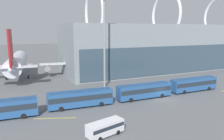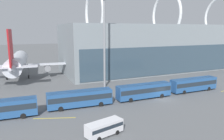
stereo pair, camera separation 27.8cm
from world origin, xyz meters
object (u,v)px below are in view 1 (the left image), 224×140
at_px(airliner_at_gate_near, 17,62).
at_px(airliner_at_gate_far, 157,53).
at_px(shuttle_bus_2, 144,90).
at_px(shuttle_bus_3, 194,84).
at_px(floodlight_mast, 104,24).
at_px(service_van_foreground, 105,127).
at_px(shuttle_bus_1, 80,98).

xyz_separation_m(airliner_at_gate_near, airliner_at_gate_far, (59.45, 6.74, -0.31)).
bearing_deg(shuttle_bus_2, shuttle_bus_3, 1.28).
relative_size(airliner_at_gate_near, airliner_at_gate_far, 0.77).
relative_size(shuttle_bus_3, floodlight_mast, 0.53).
bearing_deg(shuttle_bus_2, floodlight_mast, 109.51).
bearing_deg(shuttle_bus_2, service_van_foreground, -138.29).
xyz_separation_m(shuttle_bus_3, service_van_foreground, (-30.11, -13.18, -0.68)).
xyz_separation_m(airliner_at_gate_far, service_van_foreground, (-48.07, -54.50, -3.74)).
bearing_deg(shuttle_bus_2, airliner_at_gate_near, 128.10).
bearing_deg(floodlight_mast, airliner_at_gate_near, 135.66).
height_order(shuttle_bus_2, service_van_foreground, shuttle_bus_2).
xyz_separation_m(airliner_at_gate_near, service_van_foreground, (11.37, -47.76, -4.05)).
distance_m(airliner_at_gate_near, shuttle_bus_1, 36.25).
bearing_deg(service_van_foreground, floodlight_mast, 53.48).
xyz_separation_m(airliner_at_gate_far, shuttle_bus_3, (-17.97, -41.32, -3.06)).
bearing_deg(shuttle_bus_1, service_van_foreground, -86.55).
distance_m(airliner_at_gate_near, floodlight_mast, 32.87).
bearing_deg(shuttle_bus_3, shuttle_bus_1, 179.79).
bearing_deg(shuttle_bus_1, airliner_at_gate_near, 111.93).
bearing_deg(shuttle_bus_2, airliner_at_gate_far, 52.26).
distance_m(shuttle_bus_2, service_van_foreground, 19.94).
height_order(shuttle_bus_2, floodlight_mast, floodlight_mast).
bearing_deg(airliner_at_gate_far, shuttle_bus_3, 161.25).
bearing_deg(airliner_at_gate_near, floodlight_mast, -128.57).
xyz_separation_m(airliner_at_gate_near, floodlight_mast, (21.95, -21.45, 11.79)).
bearing_deg(service_van_foreground, airliner_at_gate_near, 88.78).
distance_m(shuttle_bus_1, shuttle_bus_3, 30.09).
height_order(shuttle_bus_3, service_van_foreground, shuttle_bus_3).
bearing_deg(airliner_at_gate_near, airliner_at_gate_far, -77.76).
bearing_deg(shuttle_bus_3, shuttle_bus_2, -179.09).
xyz_separation_m(airliner_at_gate_near, shuttle_bus_2, (26.44, -34.70, -3.37)).
height_order(airliner_at_gate_near, shuttle_bus_2, airliner_at_gate_near).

